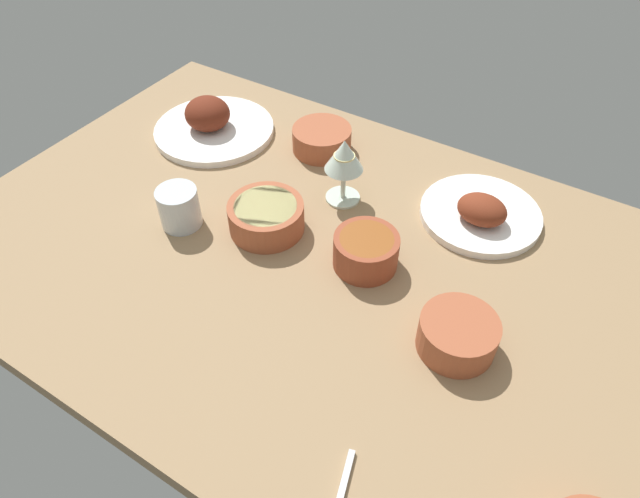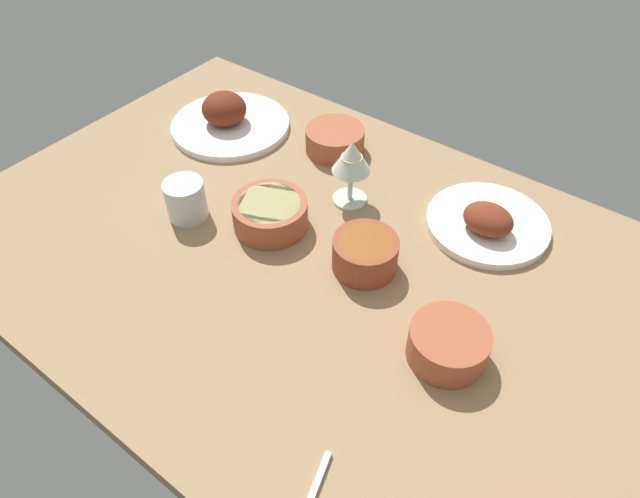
{
  "view_description": "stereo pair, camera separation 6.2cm",
  "coord_description": "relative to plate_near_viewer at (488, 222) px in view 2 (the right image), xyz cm",
  "views": [
    {
      "loc": [
        -37.85,
        60.78,
        78.35
      ],
      "look_at": [
        0.0,
        0.0,
        6.0
      ],
      "focal_mm": 31.67,
      "sensor_mm": 36.0,
      "label": 1
    },
    {
      "loc": [
        -42.92,
        57.3,
        78.35
      ],
      "look_at": [
        0.0,
        0.0,
        6.0
      ],
      "focal_mm": 31.67,
      "sensor_mm": 36.0,
      "label": 2
    }
  ],
  "objects": [
    {
      "name": "wine_glass",
      "position": [
        25.91,
        8.52,
        8.13
      ],
      "size": [
        7.6,
        7.6,
        14.0
      ],
      "color": "silver",
      "rests_on": "dining_table"
    },
    {
      "name": "plate_far_side",
      "position": [
        63.55,
        4.05,
        0.64
      ],
      "size": [
        27.49,
        27.49,
        8.7
      ],
      "color": "white",
      "rests_on": "dining_table"
    },
    {
      "name": "plate_near_viewer",
      "position": [
        0.0,
        0.0,
        0.0
      ],
      "size": [
        23.44,
        23.44,
        6.78
      ],
      "color": "white",
      "rests_on": "dining_table"
    },
    {
      "name": "bowl_sauce",
      "position": [
        38.51,
        -3.74,
        1.12
      ],
      "size": [
        13.08,
        13.08,
        5.35
      ],
      "color": "#A35133",
      "rests_on": "dining_table"
    },
    {
      "name": "bowl_onions",
      "position": [
        -7.39,
        30.38,
        1.38
      ],
      "size": [
        12.39,
        12.39,
        5.86
      ],
      "color": "#A35133",
      "rests_on": "dining_table"
    },
    {
      "name": "water_tumbler",
      "position": [
        48.63,
        31.36,
        2.15
      ],
      "size": [
        7.82,
        7.82,
        7.91
      ],
      "primitive_type": "cylinder",
      "color": "silver",
      "rests_on": "dining_table"
    },
    {
      "name": "bowl_soup",
      "position": [
        13.29,
        22.17,
        1.65
      ],
      "size": [
        11.66,
        11.66,
        6.39
      ],
      "color": "brown",
      "rests_on": "dining_table"
    },
    {
      "name": "bowl_potatoes",
      "position": [
        33.79,
        23.84,
        1.33
      ],
      "size": [
        14.4,
        14.4,
        5.76
      ],
      "color": "#A35133",
      "rests_on": "dining_table"
    },
    {
      "name": "dining_table",
      "position": [
        21.1,
        24.99,
        -3.8
      ],
      "size": [
        140.0,
        90.0,
        4.0
      ],
      "primitive_type": "cube",
      "color": "#937551",
      "rests_on": "ground"
    }
  ]
}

